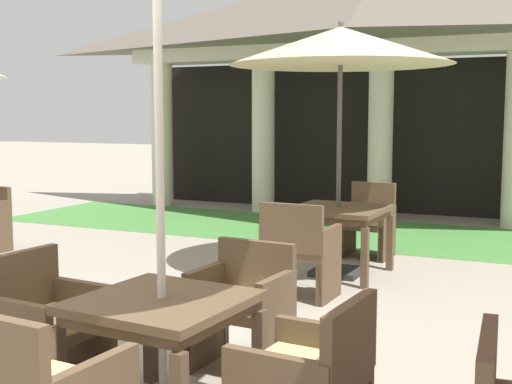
{
  "coord_description": "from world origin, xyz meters",
  "views": [
    {
      "loc": [
        2.77,
        -2.8,
        1.72
      ],
      "look_at": [
        0.38,
        2.42,
        1.06
      ],
      "focal_mm": 47.58,
      "sensor_mm": 36.0,
      "label": 1
    }
  ],
  "objects": [
    {
      "name": "patio_table_far_back",
      "position": [
        0.58,
        4.08,
        0.64
      ],
      "size": [
        1.0,
        1.0,
        0.73
      ],
      "rotation": [
        0.0,
        0.0,
        -0.04
      ],
      "color": "brown",
      "rests_on": "ground"
    },
    {
      "name": "patio_chair_near_foreground_north",
      "position": [
        0.84,
        1.2,
        0.42
      ],
      "size": [
        0.64,
        0.54,
        0.85
      ],
      "rotation": [
        0.0,
        0.0,
        -3.22
      ],
      "color": "brown",
      "rests_on": "ground"
    },
    {
      "name": "patio_chair_far_back_north",
      "position": [
        0.62,
        5.13,
        0.4
      ],
      "size": [
        0.59,
        0.56,
        0.89
      ],
      "rotation": [
        0.0,
        0.0,
        -3.18
      ],
      "color": "brown",
      "rests_on": "ground"
    },
    {
      "name": "patio_chair_near_foreground_east",
      "position": [
        1.66,
        0.24,
        0.39
      ],
      "size": [
        0.61,
        0.65,
        0.83
      ],
      "rotation": [
        0.0,
        0.0,
        1.49
      ],
      "color": "brown",
      "rests_on": "ground"
    },
    {
      "name": "patio_umbrella_far_back",
      "position": [
        0.58,
        4.08,
        2.41
      ],
      "size": [
        2.35,
        2.35,
        2.68
      ],
      "color": "#2D2D2D",
      "rests_on": "ground"
    },
    {
      "name": "background_pavilion",
      "position": [
        0.0,
        8.18,
        3.16
      ],
      "size": [
        9.56,
        2.73,
        4.13
      ],
      "color": "beige",
      "rests_on": "ground"
    },
    {
      "name": "patio_chair_far_back_south",
      "position": [
        0.54,
        3.03,
        0.44
      ],
      "size": [
        0.66,
        0.53,
        0.91
      ],
      "rotation": [
        0.0,
        0.0,
        -0.04
      ],
      "color": "brown",
      "rests_on": "ground"
    },
    {
      "name": "lawn_strip",
      "position": [
        0.0,
        6.65,
        0.0
      ],
      "size": [
        11.36,
        2.58,
        0.01
      ],
      "primitive_type": "cube",
      "color": "#47843D",
      "rests_on": "ground"
    },
    {
      "name": "patio_chair_near_foreground_west",
      "position": [
        -0.13,
        0.38,
        0.4
      ],
      "size": [
        0.59,
        0.64,
        0.86
      ],
      "rotation": [
        0.0,
        0.0,
        -1.65
      ],
      "color": "brown",
      "rests_on": "ground"
    },
    {
      "name": "patio_table_near_foreground",
      "position": [
        0.77,
        0.31,
        0.61
      ],
      "size": [
        0.94,
        0.94,
        0.71
      ],
      "rotation": [
        0.0,
        0.0,
        -0.08
      ],
      "color": "brown",
      "rests_on": "ground"
    }
  ]
}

